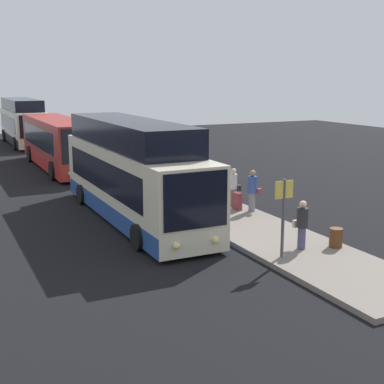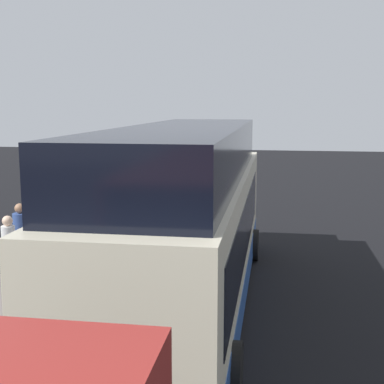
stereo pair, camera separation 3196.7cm
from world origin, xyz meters
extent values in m
plane|color=black|center=(0.00, 0.00, 0.00)|extent=(80.00, 80.00, 0.00)
cube|color=slate|center=(0.00, 3.26, 0.09)|extent=(20.00, 3.32, 0.17)
cube|color=beige|center=(-1.69, -0.19, 1.57)|extent=(11.52, 2.50, 2.83)
cube|color=#23478C|center=(-1.69, -0.19, 0.51)|extent=(11.46, 2.52, 0.70)
cube|color=black|center=(-1.98, -0.19, 1.91)|extent=(9.45, 2.53, 1.25)
cube|color=black|center=(4.09, -0.19, 1.98)|extent=(0.06, 2.20, 1.81)
sphere|color=#F9E58C|center=(4.11, 0.50, 0.61)|extent=(0.24, 0.24, 0.24)
sphere|color=#F9E58C|center=(4.11, -0.88, 0.61)|extent=(0.24, 0.24, 0.24)
cylinder|color=black|center=(2.23, 1.06, 0.45)|extent=(0.91, 0.30, 0.91)
cylinder|color=black|center=(2.23, -1.44, 0.45)|extent=(0.91, 0.30, 0.91)
cylinder|color=black|center=(-5.26, 1.06, 0.45)|extent=(0.91, 0.30, 0.91)
cylinder|color=black|center=(-5.26, -1.44, 0.45)|extent=(0.91, 0.30, 0.91)
cube|color=black|center=(-2.15, -0.19, 3.52)|extent=(9.79, 2.30, 1.06)
cube|color=maroon|center=(-15.76, -0.19, 1.67)|extent=(11.73, 2.46, 2.97)
cube|color=#B2231E|center=(-15.76, -0.19, 0.54)|extent=(11.67, 2.48, 0.70)
cube|color=black|center=(-16.05, -0.19, 2.03)|extent=(9.62, 2.49, 1.30)
cube|color=black|center=(-9.87, -0.19, 2.11)|extent=(0.06, 2.16, 1.90)
sphere|color=#F9E58C|center=(-9.85, 0.48, 0.64)|extent=(0.24, 0.24, 0.24)
sphere|color=#F9E58C|center=(-9.85, -0.87, 0.64)|extent=(0.24, 0.24, 0.24)
cylinder|color=black|center=(-11.77, 1.04, 0.54)|extent=(1.08, 0.30, 1.08)
cylinder|color=black|center=(-11.77, -1.42, 0.54)|extent=(1.08, 0.30, 1.08)
cylinder|color=black|center=(-19.39, 1.04, 0.54)|extent=(1.08, 0.30, 1.08)
cylinder|color=black|center=(-19.39, -1.42, 0.54)|extent=(1.08, 0.30, 1.08)
cube|color=beige|center=(-29.69, -0.19, 1.57)|extent=(10.57, 2.49, 2.77)
cube|color=black|center=(-29.69, -0.19, 0.53)|extent=(10.52, 2.51, 0.70)
cube|color=black|center=(-29.96, -0.19, 1.90)|extent=(8.67, 2.52, 1.22)
cube|color=black|center=(-24.39, -0.19, 1.97)|extent=(0.06, 2.19, 1.78)
sphere|color=#F9E58C|center=(-24.37, 0.49, 0.63)|extent=(0.24, 0.24, 0.24)
sphere|color=#F9E58C|center=(-24.37, -0.88, 0.63)|extent=(0.24, 0.24, 0.24)
cylinder|color=black|center=(-26.10, 1.06, 0.52)|extent=(1.04, 0.30, 1.04)
cylinder|color=black|center=(-26.10, -1.44, 0.52)|extent=(1.04, 0.30, 1.04)
cylinder|color=black|center=(-32.97, 1.06, 0.52)|extent=(1.04, 0.30, 1.04)
cylinder|color=black|center=(-32.97, -1.44, 0.52)|extent=(1.04, 0.30, 1.04)
cube|color=black|center=(-30.12, -0.19, 3.43)|extent=(8.98, 2.29, 0.95)
cylinder|color=#6B604C|center=(-1.25, 4.28, 0.55)|extent=(0.29, 0.29, 0.77)
cylinder|color=silver|center=(-1.25, 4.28, 1.27)|extent=(0.42, 0.42, 0.67)
sphere|color=beige|center=(-1.25, 4.28, 1.73)|extent=(0.25, 0.25, 0.25)
cube|color=black|center=(-1.16, 4.53, 0.99)|extent=(0.31, 0.23, 0.24)
cylinder|color=#4C476B|center=(4.96, 3.27, 0.54)|extent=(0.27, 0.27, 0.75)
cylinder|color=#262628|center=(4.96, 3.27, 1.24)|extent=(0.39, 0.39, 0.65)
sphere|color=beige|center=(4.96, 3.27, 1.69)|extent=(0.24, 0.24, 0.24)
cube|color=beige|center=(4.67, 3.28, 0.97)|extent=(0.15, 0.28, 0.24)
cylinder|color=gray|center=(-0.11, 4.54, 0.57)|extent=(0.37, 0.37, 0.81)
cylinder|color=#334C8C|center=(-0.11, 4.54, 1.33)|extent=(0.52, 0.52, 0.70)
sphere|color=#9E7051|center=(-0.11, 4.54, 1.81)|extent=(0.26, 0.26, 0.26)
cube|color=maroon|center=(0.01, 4.81, 1.03)|extent=(0.31, 0.24, 0.24)
cube|color=maroon|center=(-0.62, 4.12, 0.54)|extent=(0.46, 0.23, 0.74)
cylinder|color=black|center=(-0.62, 4.12, 1.04)|extent=(0.02, 0.02, 0.24)
cylinder|color=#4C4C51|center=(5.34, 2.22, 1.42)|extent=(0.10, 0.10, 2.51)
cube|color=#E5C64C|center=(5.34, 2.22, 2.35)|extent=(0.04, 0.65, 0.56)
cylinder|color=#593319|center=(5.30, 4.43, 0.50)|extent=(0.44, 0.44, 0.65)
camera|label=1|loc=(18.58, -7.38, 5.74)|focal=50.00mm
camera|label=2|loc=(-12.90, -2.02, 4.50)|focal=50.00mm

